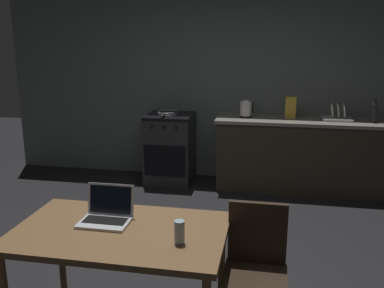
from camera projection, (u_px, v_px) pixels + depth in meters
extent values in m
plane|color=black|center=(172.00, 271.00, 3.59)|extent=(12.00, 12.00, 0.00)
cube|color=slate|center=(238.00, 82.00, 5.69)|extent=(6.40, 0.10, 2.62)
cube|color=#382D23|center=(302.00, 156.00, 5.42)|extent=(2.10, 0.60, 0.87)
cube|color=gray|center=(304.00, 121.00, 5.31)|extent=(2.16, 0.64, 0.04)
cube|color=#2D2D30|center=(170.00, 150.00, 5.73)|extent=(0.60, 0.60, 0.87)
cube|color=black|center=(170.00, 116.00, 5.62)|extent=(0.60, 0.60, 0.04)
cube|color=black|center=(165.00, 161.00, 5.45)|extent=(0.54, 0.01, 0.40)
cylinder|color=black|center=(151.00, 126.00, 5.36)|extent=(0.04, 0.02, 0.04)
cylinder|color=black|center=(164.00, 127.00, 5.34)|extent=(0.04, 0.02, 0.04)
cylinder|color=black|center=(176.00, 127.00, 5.31)|extent=(0.04, 0.02, 0.04)
cube|color=brown|center=(120.00, 232.00, 2.70)|extent=(1.34, 0.81, 0.04)
cylinder|color=brown|center=(61.00, 250.00, 3.23)|extent=(0.05, 0.05, 0.69)
cylinder|color=brown|center=(222.00, 266.00, 3.01)|extent=(0.05, 0.05, 0.69)
cube|color=#2D2116|center=(255.00, 279.00, 2.68)|extent=(0.40, 0.40, 0.04)
cube|color=#2D2116|center=(257.00, 233.00, 2.79)|extent=(0.38, 0.04, 0.42)
cube|color=silver|center=(104.00, 223.00, 2.77)|extent=(0.32, 0.22, 0.02)
cube|color=black|center=(105.00, 220.00, 2.78)|extent=(0.28, 0.12, 0.00)
cube|color=silver|center=(111.00, 199.00, 2.86)|extent=(0.32, 0.04, 0.21)
cube|color=black|center=(110.00, 200.00, 2.86)|extent=(0.29, 0.03, 0.18)
cylinder|color=black|center=(246.00, 116.00, 5.43)|extent=(0.15, 0.15, 0.02)
cylinder|color=silver|center=(246.00, 108.00, 5.40)|extent=(0.15, 0.15, 0.18)
cylinder|color=silver|center=(246.00, 100.00, 5.38)|extent=(0.09, 0.09, 0.02)
cube|color=black|center=(253.00, 108.00, 5.39)|extent=(0.02, 0.02, 0.13)
cylinder|color=#2D2D33|center=(374.00, 114.00, 5.08)|extent=(0.08, 0.08, 0.21)
cone|color=#2D2D33|center=(375.00, 102.00, 5.05)|extent=(0.08, 0.08, 0.06)
cylinder|color=black|center=(375.00, 99.00, 5.04)|extent=(0.03, 0.03, 0.02)
cylinder|color=gray|center=(167.00, 114.00, 5.60)|extent=(0.26, 0.26, 0.01)
torus|color=gray|center=(167.00, 112.00, 5.59)|extent=(0.27, 0.27, 0.02)
cylinder|color=black|center=(163.00, 116.00, 5.38)|extent=(0.02, 0.18, 0.02)
cylinder|color=#99B7C6|center=(179.00, 232.00, 2.50)|extent=(0.06, 0.06, 0.14)
cube|color=gold|center=(291.00, 108.00, 5.32)|extent=(0.13, 0.05, 0.27)
cube|color=silver|center=(337.00, 119.00, 5.23)|extent=(0.34, 0.26, 0.03)
cylinder|color=beige|center=(332.00, 110.00, 5.21)|extent=(0.04, 0.18, 0.18)
cylinder|color=beige|center=(338.00, 110.00, 5.20)|extent=(0.04, 0.18, 0.18)
cylinder|color=beige|center=(344.00, 111.00, 5.19)|extent=(0.04, 0.18, 0.18)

